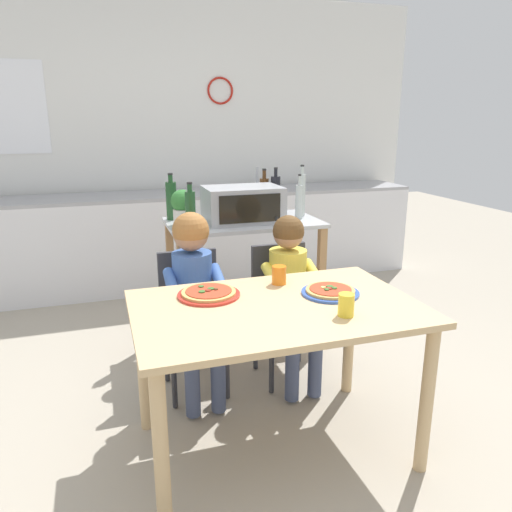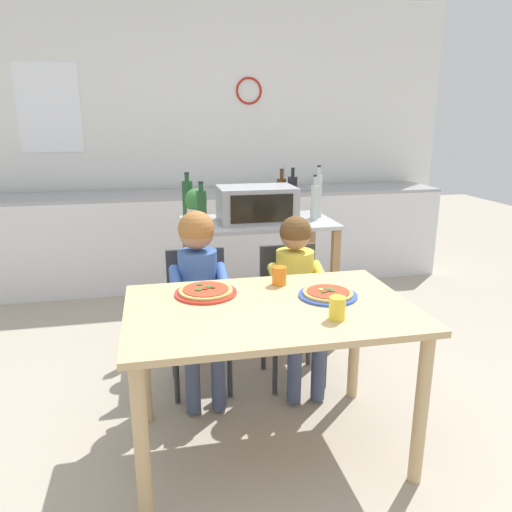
{
  "view_description": "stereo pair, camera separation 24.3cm",
  "coord_description": "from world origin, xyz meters",
  "px_view_note": "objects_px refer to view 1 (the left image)",
  "views": [
    {
      "loc": [
        -0.72,
        -1.93,
        1.56
      ],
      "look_at": [
        0.0,
        0.3,
        0.9
      ],
      "focal_mm": 34.2,
      "sensor_mm": 36.0,
      "label": 1
    },
    {
      "loc": [
        -0.49,
        -1.99,
        1.56
      ],
      "look_at": [
        0.0,
        0.3,
        0.9
      ],
      "focal_mm": 34.2,
      "sensor_mm": 36.0,
      "label": 2
    }
  ],
  "objects_px": {
    "kitchen_island_cart": "(244,262)",
    "bottle_dark_olive_oil": "(264,195)",
    "dining_chair_right": "(283,302)",
    "child_in_yellow_shirt": "(291,282)",
    "dining_chair_left": "(192,311)",
    "pizza_plate_blue_rimmed": "(330,291)",
    "bottle_brown_beer": "(190,210)",
    "potted_herb_plant": "(182,206)",
    "bottle_clear_vinegar": "(276,195)",
    "bottle_slim_sauce": "(299,201)",
    "bottle_squat_spirits": "(302,194)",
    "pizza_plate_red_rimmed": "(209,293)",
    "bottle_tall_green_wine": "(171,200)",
    "toaster_oven": "(243,204)",
    "child_in_blue_striped_shirt": "(194,283)",
    "drinking_cup_yellow": "(346,305)",
    "drinking_cup_orange": "(279,275)",
    "dining_table": "(276,327)"
  },
  "relations": [
    {
      "from": "bottle_brown_beer",
      "to": "potted_herb_plant",
      "type": "relative_size",
      "value": 1.31
    },
    {
      "from": "pizza_plate_red_rimmed",
      "to": "pizza_plate_blue_rimmed",
      "type": "bearing_deg",
      "value": -15.34
    },
    {
      "from": "dining_chair_left",
      "to": "child_in_blue_striped_shirt",
      "type": "bearing_deg",
      "value": -90.0
    },
    {
      "from": "kitchen_island_cart",
      "to": "dining_chair_left",
      "type": "relative_size",
      "value": 1.27
    },
    {
      "from": "child_in_blue_striped_shirt",
      "to": "pizza_plate_blue_rimmed",
      "type": "relative_size",
      "value": 3.79
    },
    {
      "from": "kitchen_island_cart",
      "to": "bottle_squat_spirits",
      "type": "bearing_deg",
      "value": 5.41
    },
    {
      "from": "kitchen_island_cart",
      "to": "bottle_dark_olive_oil",
      "type": "distance_m",
      "value": 0.54
    },
    {
      "from": "bottle_tall_green_wine",
      "to": "toaster_oven",
      "type": "bearing_deg",
      "value": -26.94
    },
    {
      "from": "bottle_clear_vinegar",
      "to": "child_in_blue_striped_shirt",
      "type": "height_order",
      "value": "bottle_clear_vinegar"
    },
    {
      "from": "bottle_brown_beer",
      "to": "drinking_cup_orange",
      "type": "height_order",
      "value": "bottle_brown_beer"
    },
    {
      "from": "drinking_cup_yellow",
      "to": "bottle_clear_vinegar",
      "type": "bearing_deg",
      "value": 80.76
    },
    {
      "from": "kitchen_island_cart",
      "to": "pizza_plate_red_rimmed",
      "type": "distance_m",
      "value": 1.11
    },
    {
      "from": "dining_chair_right",
      "to": "child_in_yellow_shirt",
      "type": "height_order",
      "value": "child_in_yellow_shirt"
    },
    {
      "from": "bottle_clear_vinegar",
      "to": "dining_table",
      "type": "bearing_deg",
      "value": -109.88
    },
    {
      "from": "bottle_brown_beer",
      "to": "dining_chair_left",
      "type": "relative_size",
      "value": 0.38
    },
    {
      "from": "dining_chair_left",
      "to": "dining_chair_right",
      "type": "relative_size",
      "value": 1.0
    },
    {
      "from": "bottle_dark_olive_oil",
      "to": "child_in_yellow_shirt",
      "type": "relative_size",
      "value": 0.32
    },
    {
      "from": "bottle_dark_olive_oil",
      "to": "drinking_cup_yellow",
      "type": "bearing_deg",
      "value": -96.72
    },
    {
      "from": "toaster_oven",
      "to": "bottle_dark_olive_oil",
      "type": "bearing_deg",
      "value": 47.71
    },
    {
      "from": "bottle_squat_spirits",
      "to": "drinking_cup_orange",
      "type": "relative_size",
      "value": 3.87
    },
    {
      "from": "child_in_blue_striped_shirt",
      "to": "bottle_squat_spirits",
      "type": "bearing_deg",
      "value": 36.34
    },
    {
      "from": "dining_table",
      "to": "drinking_cup_orange",
      "type": "relative_size",
      "value": 13.74
    },
    {
      "from": "bottle_squat_spirits",
      "to": "bottle_clear_vinegar",
      "type": "relative_size",
      "value": 1.07
    },
    {
      "from": "bottle_slim_sauce",
      "to": "potted_herb_plant",
      "type": "relative_size",
      "value": 1.33
    },
    {
      "from": "dining_chair_left",
      "to": "pizza_plate_red_rimmed",
      "type": "xyz_separation_m",
      "value": [
        -0.0,
        -0.48,
        0.28
      ]
    },
    {
      "from": "bottle_dark_olive_oil",
      "to": "drinking_cup_orange",
      "type": "bearing_deg",
      "value": -105.25
    },
    {
      "from": "bottle_tall_green_wine",
      "to": "kitchen_island_cart",
      "type": "bearing_deg",
      "value": -23.44
    },
    {
      "from": "child_in_blue_striped_shirt",
      "to": "pizza_plate_red_rimmed",
      "type": "bearing_deg",
      "value": -90.01
    },
    {
      "from": "potted_herb_plant",
      "to": "drinking_cup_orange",
      "type": "relative_size",
      "value": 2.48
    },
    {
      "from": "bottle_squat_spirits",
      "to": "pizza_plate_red_rimmed",
      "type": "xyz_separation_m",
      "value": [
        -0.91,
        -1.03,
        -0.28
      ]
    },
    {
      "from": "toaster_oven",
      "to": "dining_chair_left",
      "type": "distance_m",
      "value": 0.85
    },
    {
      "from": "potted_herb_plant",
      "to": "pizza_plate_red_rimmed",
      "type": "relative_size",
      "value": 0.78
    },
    {
      "from": "potted_herb_plant",
      "to": "dining_table",
      "type": "relative_size",
      "value": 0.18
    },
    {
      "from": "bottle_squat_spirits",
      "to": "child_in_blue_striped_shirt",
      "type": "height_order",
      "value": "bottle_squat_spirits"
    },
    {
      "from": "bottle_clear_vinegar",
      "to": "child_in_yellow_shirt",
      "type": "distance_m",
      "value": 0.93
    },
    {
      "from": "bottle_brown_beer",
      "to": "dining_chair_left",
      "type": "distance_m",
      "value": 0.62
    },
    {
      "from": "kitchen_island_cart",
      "to": "child_in_yellow_shirt",
      "type": "relative_size",
      "value": 1.02
    },
    {
      "from": "bottle_slim_sauce",
      "to": "child_in_yellow_shirt",
      "type": "xyz_separation_m",
      "value": [
        -0.29,
        -0.6,
        -0.36
      ]
    },
    {
      "from": "bottle_brown_beer",
      "to": "pizza_plate_red_rimmed",
      "type": "bearing_deg",
      "value": -94.97
    },
    {
      "from": "bottle_tall_green_wine",
      "to": "child_in_yellow_shirt",
      "type": "distance_m",
      "value": 1.08
    },
    {
      "from": "toaster_oven",
      "to": "pizza_plate_blue_rimmed",
      "type": "height_order",
      "value": "toaster_oven"
    },
    {
      "from": "bottle_dark_olive_oil",
      "to": "child_in_yellow_shirt",
      "type": "bearing_deg",
      "value": -98.71
    },
    {
      "from": "dining_chair_left",
      "to": "pizza_plate_blue_rimmed",
      "type": "bearing_deg",
      "value": -48.51
    },
    {
      "from": "toaster_oven",
      "to": "bottle_brown_beer",
      "type": "bearing_deg",
      "value": -154.44
    },
    {
      "from": "bottle_clear_vinegar",
      "to": "bottle_slim_sauce",
      "type": "height_order",
      "value": "bottle_clear_vinegar"
    },
    {
      "from": "toaster_oven",
      "to": "dining_chair_left",
      "type": "xyz_separation_m",
      "value": [
        -0.46,
        -0.48,
        -0.52
      ]
    },
    {
      "from": "toaster_oven",
      "to": "pizza_plate_red_rimmed",
      "type": "relative_size",
      "value": 1.71
    },
    {
      "from": "kitchen_island_cart",
      "to": "drinking_cup_orange",
      "type": "distance_m",
      "value": 0.96
    },
    {
      "from": "bottle_squat_spirits",
      "to": "child_in_blue_striped_shirt",
      "type": "xyz_separation_m",
      "value": [
        -0.91,
        -0.67,
        -0.35
      ]
    },
    {
      "from": "potted_herb_plant",
      "to": "pizza_plate_red_rimmed",
      "type": "xyz_separation_m",
      "value": [
        -0.05,
        -0.99,
        -0.25
      ]
    }
  ]
}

